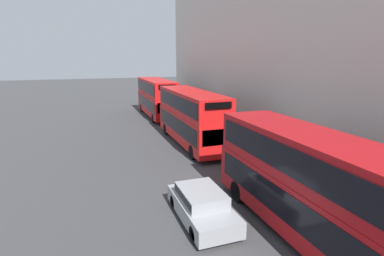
{
  "coord_description": "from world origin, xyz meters",
  "views": [
    {
      "loc": [
        -6.04,
        -2.36,
        6.79
      ],
      "look_at": [
        0.48,
        16.09,
        2.14
      ],
      "focal_mm": 28.0,
      "sensor_mm": 36.0,
      "label": 1
    }
  ],
  "objects_px": {
    "car_hatchback": "(202,204)",
    "pedestrian": "(327,198)",
    "bus_leading": "(316,185)",
    "bus_third_in_queue": "(156,96)",
    "bus_second_in_queue": "(191,115)"
  },
  "relations": [
    {
      "from": "bus_leading",
      "to": "bus_third_in_queue",
      "type": "relative_size",
      "value": 1.05
    },
    {
      "from": "bus_leading",
      "to": "pedestrian",
      "type": "xyz_separation_m",
      "value": [
        2.07,
        1.46,
        -1.55
      ]
    },
    {
      "from": "bus_third_in_queue",
      "to": "car_hatchback",
      "type": "relative_size",
      "value": 2.42
    },
    {
      "from": "car_hatchback",
      "to": "pedestrian",
      "type": "height_order",
      "value": "pedestrian"
    },
    {
      "from": "car_hatchback",
      "to": "pedestrian",
      "type": "distance_m",
      "value": 5.61
    },
    {
      "from": "bus_second_in_queue",
      "to": "bus_leading",
      "type": "bearing_deg",
      "value": -90.0
    },
    {
      "from": "bus_leading",
      "to": "bus_third_in_queue",
      "type": "bearing_deg",
      "value": 90.0
    },
    {
      "from": "bus_second_in_queue",
      "to": "car_hatchback",
      "type": "height_order",
      "value": "bus_second_in_queue"
    },
    {
      "from": "bus_leading",
      "to": "car_hatchback",
      "type": "relative_size",
      "value": 2.53
    },
    {
      "from": "bus_leading",
      "to": "bus_second_in_queue",
      "type": "bearing_deg",
      "value": 90.0
    },
    {
      "from": "bus_leading",
      "to": "pedestrian",
      "type": "height_order",
      "value": "bus_leading"
    },
    {
      "from": "bus_second_in_queue",
      "to": "bus_third_in_queue",
      "type": "bearing_deg",
      "value": 90.0
    },
    {
      "from": "bus_leading",
      "to": "pedestrian",
      "type": "distance_m",
      "value": 2.97
    },
    {
      "from": "bus_second_in_queue",
      "to": "bus_third_in_queue",
      "type": "height_order",
      "value": "bus_third_in_queue"
    },
    {
      "from": "bus_leading",
      "to": "bus_third_in_queue",
      "type": "height_order",
      "value": "bus_third_in_queue"
    }
  ]
}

